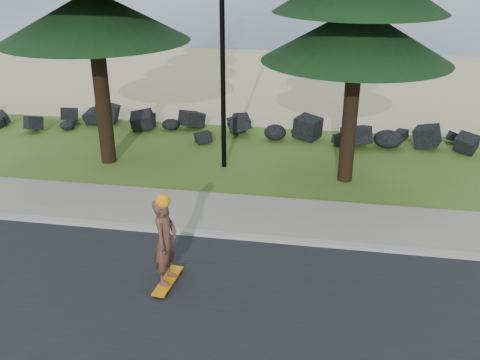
% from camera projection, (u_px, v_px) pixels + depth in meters
% --- Properties ---
extents(ground, '(160.00, 160.00, 0.00)m').
position_uv_depth(ground, '(198.00, 216.00, 12.89)').
color(ground, '#3C5A1C').
rests_on(ground, ground).
extents(road, '(160.00, 7.00, 0.02)m').
position_uv_depth(road, '(134.00, 341.00, 8.83)').
color(road, black).
rests_on(road, ground).
extents(kerb, '(160.00, 0.20, 0.10)m').
position_uv_depth(kerb, '(189.00, 232.00, 12.05)').
color(kerb, '#ABA39A').
rests_on(kerb, ground).
extents(sidewalk, '(160.00, 2.00, 0.08)m').
position_uv_depth(sidewalk, '(200.00, 211.00, 13.05)').
color(sidewalk, gray).
rests_on(sidewalk, ground).
extents(beach_sand, '(160.00, 15.00, 0.01)m').
position_uv_depth(beach_sand, '(269.00, 79.00, 25.95)').
color(beach_sand, '#C7B784').
rests_on(beach_sand, ground).
extents(ocean, '(160.00, 58.00, 0.01)m').
position_uv_depth(ocean, '(308.00, 3.00, 58.85)').
color(ocean, '#355466').
rests_on(ocean, ground).
extents(seawall_boulders, '(60.00, 2.40, 1.10)m').
position_uv_depth(seawall_boulders, '(238.00, 139.00, 17.93)').
color(seawall_boulders, black).
rests_on(seawall_boulders, ground).
extents(lamp_post, '(0.25, 0.14, 8.14)m').
position_uv_depth(lamp_post, '(222.00, 21.00, 14.09)').
color(lamp_post, black).
rests_on(lamp_post, ground).
extents(skateboarder, '(0.46, 1.05, 1.91)m').
position_uv_depth(skateboarder, '(165.00, 242.00, 9.89)').
color(skateboarder, orange).
rests_on(skateboarder, ground).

